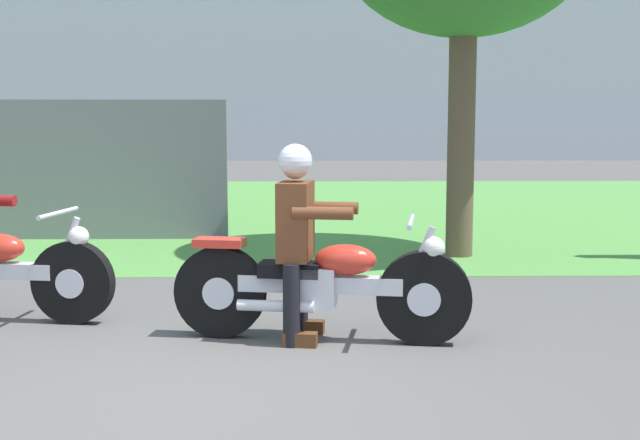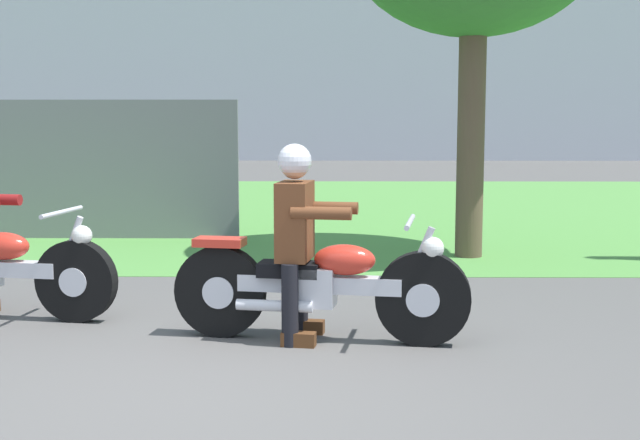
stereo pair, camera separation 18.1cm
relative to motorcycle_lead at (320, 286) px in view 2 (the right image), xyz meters
name	(u,v)px [view 2 (the right image)]	position (x,y,z in m)	size (l,w,h in m)	color
ground	(184,391)	(-0.80, -1.12, -0.40)	(120.00, 120.00, 0.00)	#565451
grass_verge	(279,209)	(-0.80, 8.38, -0.40)	(60.00, 12.00, 0.01)	#549342
motorcycle_lead	(320,286)	(0.00, 0.00, 0.00)	(2.14, 0.68, 0.89)	black
rider_lead	(297,226)	(-0.17, 0.03, 0.42)	(0.60, 0.52, 1.41)	black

